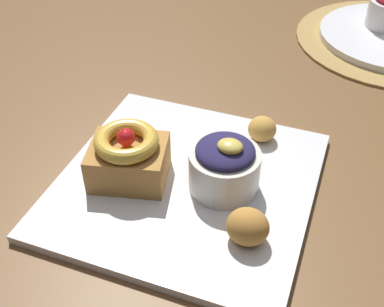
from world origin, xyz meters
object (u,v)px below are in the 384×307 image
at_px(fritter_middle, 262,129).
at_px(front_plate, 186,184).
at_px(berry_ramekin, 225,166).
at_px(cake_slice, 128,157).
at_px(fritter_front, 248,227).

bearing_deg(fritter_middle, front_plate, -120.30).
xyz_separation_m(berry_ramekin, fritter_middle, (0.02, 0.11, -0.02)).
xyz_separation_m(cake_slice, fritter_middle, (0.14, 0.13, -0.02)).
height_order(front_plate, fritter_middle, fritter_middle).
height_order(cake_slice, fritter_front, cake_slice).
distance_m(cake_slice, fritter_front, 0.17).
xyz_separation_m(cake_slice, fritter_front, (0.16, -0.05, -0.01)).
distance_m(front_plate, fritter_front, 0.12).
distance_m(berry_ramekin, fritter_middle, 0.11).
xyz_separation_m(fritter_front, fritter_middle, (-0.03, 0.18, -0.00)).
bearing_deg(berry_ramekin, fritter_middle, 79.34).
distance_m(front_plate, berry_ramekin, 0.06).
bearing_deg(fritter_front, cake_slice, 163.90).
distance_m(fritter_front, fritter_middle, 0.18).
relative_size(cake_slice, fritter_front, 2.27).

